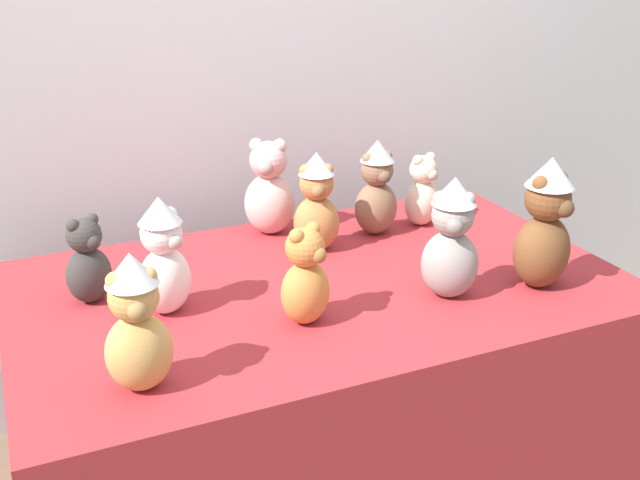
# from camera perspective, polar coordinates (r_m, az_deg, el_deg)

# --- Properties ---
(wall_back) EXTENTS (7.00, 0.08, 2.60)m
(wall_back) POSITION_cam_1_polar(r_m,az_deg,el_deg) (2.51, -7.00, 16.03)
(wall_back) COLOR silver
(wall_back) RESTS_ON ground_plane
(display_table) EXTENTS (1.59, 0.96, 0.71)m
(display_table) POSITION_cam_1_polar(r_m,az_deg,el_deg) (2.18, 0.00, -11.57)
(display_table) COLOR maroon
(display_table) RESTS_ON ground_plane
(teddy_bear_ginger) EXTENTS (0.16, 0.15, 0.25)m
(teddy_bear_ginger) POSITION_cam_1_polar(r_m,az_deg,el_deg) (1.76, -1.11, -2.90)
(teddy_bear_ginger) COLOR #D17F3D
(teddy_bear_ginger) RESTS_ON display_table
(teddy_bear_ash) EXTENTS (0.19, 0.18, 0.32)m
(teddy_bear_ash) POSITION_cam_1_polar(r_m,az_deg,el_deg) (1.90, 9.89, 0.02)
(teddy_bear_ash) COLOR gray
(teddy_bear_ash) RESTS_ON display_table
(teddy_bear_honey) EXTENTS (0.14, 0.12, 0.30)m
(teddy_bear_honey) POSITION_cam_1_polar(r_m,az_deg,el_deg) (1.54, -13.71, -6.23)
(teddy_bear_honey) COLOR tan
(teddy_bear_honey) RESTS_ON display_table
(teddy_bear_cream) EXTENTS (0.14, 0.13, 0.23)m
(teddy_bear_cream) POSITION_cam_1_polar(r_m,az_deg,el_deg) (2.38, 7.76, 3.60)
(teddy_bear_cream) COLOR beige
(teddy_bear_cream) RESTS_ON display_table
(teddy_bear_charcoal) EXTENTS (0.15, 0.14, 0.23)m
(teddy_bear_charcoal) POSITION_cam_1_polar(r_m,az_deg,el_deg) (1.95, -17.16, -1.63)
(teddy_bear_charcoal) COLOR #383533
(teddy_bear_charcoal) RESTS_ON display_table
(teddy_bear_snow) EXTENTS (0.17, 0.17, 0.30)m
(teddy_bear_snow) POSITION_cam_1_polar(r_m,az_deg,el_deg) (1.83, -11.75, -1.28)
(teddy_bear_snow) COLOR white
(teddy_bear_snow) RESTS_ON display_table
(teddy_bear_blush) EXTENTS (0.20, 0.19, 0.30)m
(teddy_bear_blush) POSITION_cam_1_polar(r_m,az_deg,el_deg) (2.28, -3.87, 3.78)
(teddy_bear_blush) COLOR beige
(teddy_bear_blush) RESTS_ON display_table
(teddy_bear_caramel) EXTENTS (0.16, 0.15, 0.29)m
(teddy_bear_caramel) POSITION_cam_1_polar(r_m,az_deg,el_deg) (2.15, -0.26, 2.79)
(teddy_bear_caramel) COLOR #B27A42
(teddy_bear_caramel) RESTS_ON display_table
(teddy_bear_mocha) EXTENTS (0.14, 0.12, 0.29)m
(teddy_bear_mocha) POSITION_cam_1_polar(r_m,az_deg,el_deg) (2.28, 4.30, 3.87)
(teddy_bear_mocha) COLOR #7F6047
(teddy_bear_mocha) RESTS_ON display_table
(teddy_bear_chestnut) EXTENTS (0.18, 0.17, 0.35)m
(teddy_bear_chestnut) POSITION_cam_1_polar(r_m,az_deg,el_deg) (2.00, 16.66, 1.08)
(teddy_bear_chestnut) COLOR brown
(teddy_bear_chestnut) RESTS_ON display_table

